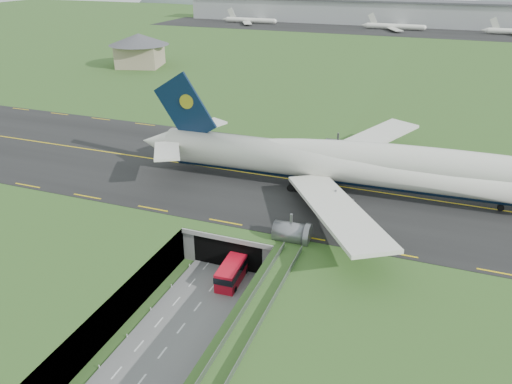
% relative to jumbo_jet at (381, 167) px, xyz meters
% --- Properties ---
extents(ground, '(900.00, 900.00, 0.00)m').
position_rel_jumbo_jet_xyz_m(ground, '(-20.26, -31.99, -11.68)').
color(ground, '#395B24').
rests_on(ground, ground).
extents(airfield_deck, '(800.00, 800.00, 6.00)m').
position_rel_jumbo_jet_xyz_m(airfield_deck, '(-20.26, -31.99, -8.68)').
color(airfield_deck, gray).
rests_on(airfield_deck, ground).
extents(trench_road, '(12.00, 75.00, 0.20)m').
position_rel_jumbo_jet_xyz_m(trench_road, '(-20.26, -39.49, -11.58)').
color(trench_road, slate).
rests_on(trench_road, ground).
extents(taxiway, '(800.00, 44.00, 0.18)m').
position_rel_jumbo_jet_xyz_m(taxiway, '(-20.26, 1.01, -5.59)').
color(taxiway, black).
rests_on(taxiway, airfield_deck).
extents(tunnel_portal, '(17.00, 22.30, 6.00)m').
position_rel_jumbo_jet_xyz_m(tunnel_portal, '(-20.26, -15.28, -8.35)').
color(tunnel_portal, gray).
rests_on(tunnel_portal, ground).
extents(guideway, '(3.00, 53.00, 7.05)m').
position_rel_jumbo_jet_xyz_m(guideway, '(-9.26, -51.10, -6.36)').
color(guideway, '#A8A8A3').
rests_on(guideway, ground).
extents(jumbo_jet, '(100.68, 63.63, 21.06)m').
position_rel_jumbo_jet_xyz_m(jumbo_jet, '(0.00, 0.00, 0.00)').
color(jumbo_jet, white).
rests_on(jumbo_jet, ground).
extents(shuttle_tram, '(3.43, 8.20, 3.28)m').
position_rel_jumbo_jet_xyz_m(shuttle_tram, '(-18.11, -27.12, -9.88)').
color(shuttle_tram, red).
rests_on(shuttle_tram, ground).
extents(service_building, '(29.45, 29.45, 13.03)m').
position_rel_jumbo_jet_xyz_m(service_building, '(-108.52, 89.75, 2.04)').
color(service_building, tan).
rests_on(service_building, ground).
extents(cargo_terminal, '(320.00, 67.00, 15.60)m').
position_rel_jumbo_jet_xyz_m(cargo_terminal, '(-20.38, 267.42, 2.28)').
color(cargo_terminal, '#B2B2B2').
rests_on(cargo_terminal, ground).
extents(distant_hills, '(700.00, 91.00, 60.00)m').
position_rel_jumbo_jet_xyz_m(distant_hills, '(44.12, 398.01, -15.68)').
color(distant_hills, slate).
rests_on(distant_hills, ground).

